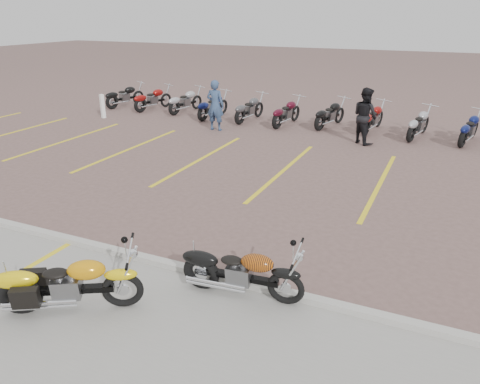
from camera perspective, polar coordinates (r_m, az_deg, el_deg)
The scene contains 10 objects.
ground at distance 10.08m, azimuth -2.33°, elevation -3.98°, with size 100.00×100.00×0.00m, color #745853.
concrete_apron at distance 6.99m, azimuth -20.10°, elevation -18.19°, with size 60.00×5.00×0.01m, color #9E9B93.
curb at distance 8.52m, azimuth -8.47°, elevation -8.80°, with size 60.00×0.18×0.12m, color #ADAAA3.
parking_stripes at distance 13.51m, azimuth 5.34°, elevation 2.64°, with size 38.00×5.50×0.01m, color yellow, non-canonical shape.
yellow_cruiser at distance 7.62m, azimuth -20.31°, elevation -10.59°, with size 1.94×1.21×0.89m.
flame_cruiser at distance 7.52m, azimuth -0.03°, elevation -9.81°, with size 2.03×0.37×0.83m.
person_a at distance 17.96m, azimuth -3.03°, elevation 10.51°, with size 0.69×0.45×1.90m, color #32496F.
person_b at distance 16.63m, azimuth 15.00°, elevation 8.96°, with size 0.93×0.72×1.91m, color black.
bollard at distance 20.98m, azimuth -16.41°, elevation 10.00°, with size 0.15×0.15×1.00m, color white.
bg_bike_row at distance 18.69m, azimuth 10.76°, elevation 9.34°, with size 20.83×2.09×1.10m.
Camera 1 is at (4.16, -8.11, 4.30)m, focal length 35.00 mm.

